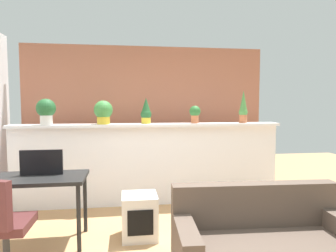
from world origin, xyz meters
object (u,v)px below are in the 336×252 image
object	(u,v)px
tv_monitor	(42,162)
side_cube_shelf	(140,216)
couch	(265,250)
desk	(34,184)
potted_plant_3	(195,113)
potted_plant_4	(243,108)
potted_plant_1	(103,111)
office_chair	(1,234)
potted_plant_0	(46,110)
potted_plant_2	(146,112)

from	to	relation	value
tv_monitor	side_cube_shelf	bearing A→B (deg)	-4.37
couch	desk	bearing A→B (deg)	154.89
desk	side_cube_shelf	size ratio (longest dim) A/B	2.20
potted_plant_3	potted_plant_4	bearing A→B (deg)	-0.90
potted_plant_3	tv_monitor	bearing A→B (deg)	-152.23
potted_plant_1	couch	xyz separation A→B (m)	(1.50, -2.13, -1.14)
desk	tv_monitor	distance (m)	0.25
desk	office_chair	world-z (taller)	office_chair
potted_plant_0	potted_plant_1	size ratio (longest dim) A/B	1.07
potted_plant_0	potted_plant_4	world-z (taller)	potted_plant_4
desk	potted_plant_0	bearing A→B (deg)	96.64
potted_plant_4	side_cube_shelf	xyz separation A→B (m)	(-1.69, -1.12, -1.23)
potted_plant_4	desk	xyz separation A→B (m)	(-2.82, -1.11, -0.81)
potted_plant_2	desk	world-z (taller)	potted_plant_2
potted_plant_2	potted_plant_4	bearing A→B (deg)	-1.03
desk	office_chair	bearing A→B (deg)	-100.51
potted_plant_1	office_chair	world-z (taller)	potted_plant_1
tv_monitor	desk	bearing A→B (deg)	-128.08
potted_plant_1	couch	size ratio (longest dim) A/B	0.22
potted_plant_0	desk	size ratio (longest dim) A/B	0.34
couch	tv_monitor	bearing A→B (deg)	152.50
tv_monitor	side_cube_shelf	size ratio (longest dim) A/B	0.91
potted_plant_1	office_chair	bearing A→B (deg)	-114.46
desk	couch	bearing A→B (deg)	-25.11
tv_monitor	couch	xyz separation A→B (m)	(2.11, -1.10, -0.61)
office_chair	couch	xyz separation A→B (m)	(2.28, -0.41, -0.11)
potted_plant_3	potted_plant_0	bearing A→B (deg)	-178.95
potted_plant_0	couch	size ratio (longest dim) A/B	0.23
potted_plant_1	potted_plant_3	xyz separation A→B (m)	(1.38, 0.02, -0.03)
tv_monitor	side_cube_shelf	distance (m)	1.25
potted_plant_0	potted_plant_1	distance (m)	0.80
tv_monitor	side_cube_shelf	world-z (taller)	tv_monitor
potted_plant_1	office_chair	distance (m)	2.15
potted_plant_0	office_chair	bearing A→B (deg)	-89.55
potted_plant_4	potted_plant_1	bearing A→B (deg)	-179.88
potted_plant_2	desk	distance (m)	1.89
potted_plant_0	potted_plant_3	world-z (taller)	potted_plant_0
potted_plant_2	side_cube_shelf	distance (m)	1.65
office_chair	couch	world-z (taller)	office_chair
potted_plant_1	tv_monitor	size ratio (longest dim) A/B	0.77
potted_plant_4	office_chair	size ratio (longest dim) A/B	0.56
potted_plant_4	couch	bearing A→B (deg)	-107.09
desk	side_cube_shelf	bearing A→B (deg)	-0.11
potted_plant_4	desk	bearing A→B (deg)	-158.47
potted_plant_4	couch	xyz separation A→B (m)	(-0.66, -2.13, -1.19)
potted_plant_1	couch	bearing A→B (deg)	-54.80
tv_monitor	couch	world-z (taller)	tv_monitor
tv_monitor	office_chair	size ratio (longest dim) A/B	0.50
couch	side_cube_shelf	bearing A→B (deg)	135.44
potted_plant_1	potted_plant_4	xyz separation A→B (m)	(2.16, 0.00, 0.05)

